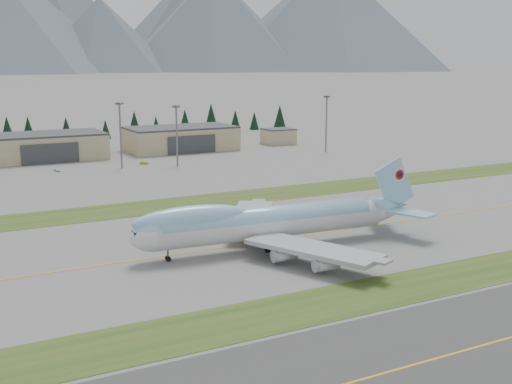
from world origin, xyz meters
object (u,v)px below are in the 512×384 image
service_vehicle_b (144,164)px  service_vehicle_c (237,149)px  hangar_center (44,146)px  hangar_right (181,138)px  service_vehicle_a (57,171)px  boeing_747_freighter (269,222)px

service_vehicle_b → service_vehicle_c: (51.35, 21.14, 0.00)m
hangar_center → service_vehicle_c: (83.70, -9.90, -5.39)m
service_vehicle_b → hangar_right: bearing=-19.0°
hangar_right → service_vehicle_a: 69.72m
hangar_center → service_vehicle_c: hangar_center is taller
hangar_center → boeing_747_freighter: bearing=-82.7°
hangar_center → service_vehicle_b: size_ratio=13.61×
boeing_747_freighter → service_vehicle_a: size_ratio=22.65×
boeing_747_freighter → service_vehicle_b: 124.77m
service_vehicle_a → service_vehicle_c: bearing=-9.0°
hangar_center → service_vehicle_c: bearing=-6.7°
hangar_center → service_vehicle_b: 45.16m
service_vehicle_b → service_vehicle_a: bearing=115.3°
service_vehicle_a → service_vehicle_b: service_vehicle_b is taller
hangar_center → service_vehicle_b: hangar_center is taller
hangar_right → service_vehicle_a: hangar_right is taller
service_vehicle_a → hangar_right: bearing=4.0°
boeing_747_freighter → service_vehicle_c: 158.69m
boeing_747_freighter → service_vehicle_a: bearing=104.1°
hangar_center → hangar_right: bearing=0.0°
boeing_747_freighter → service_vehicle_a: 124.42m
hangar_center → hangar_right: same height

